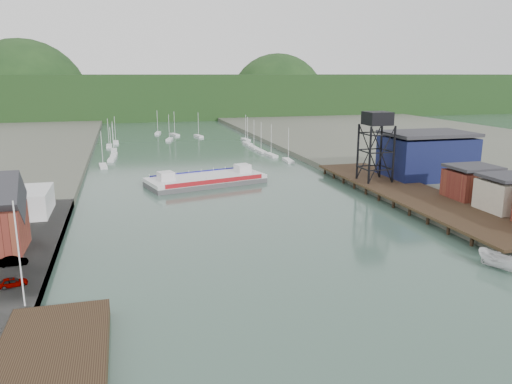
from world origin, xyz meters
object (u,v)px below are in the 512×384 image
lift_tower (377,123)px  chain_ferry (206,180)px  car_west_a (12,282)px  motorboat (500,261)px

lift_tower → chain_ferry: bearing=157.2°
chain_ferry → car_west_a: chain_ferry is taller
motorboat → car_west_a: bearing=158.4°
car_west_a → chain_ferry: bearing=-42.6°
chain_ferry → car_west_a: size_ratio=8.89×
chain_ferry → motorboat: bearing=-79.5°
lift_tower → motorboat: size_ratio=2.41×
motorboat → car_west_a: car_west_a is taller
chain_ferry → motorboat: size_ratio=4.57×
lift_tower → chain_ferry: (-37.31, 15.68, -14.47)m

